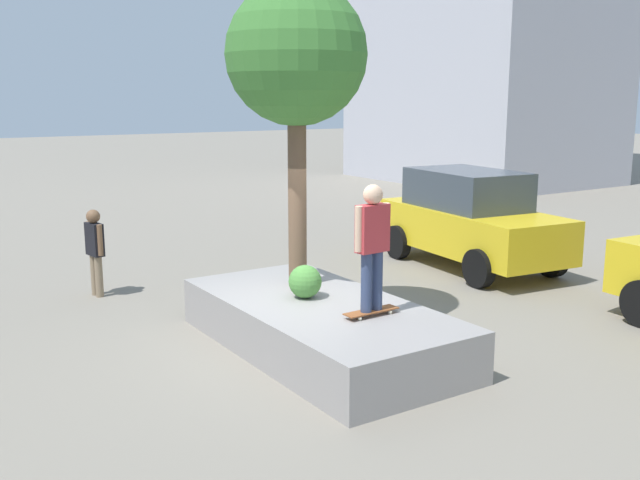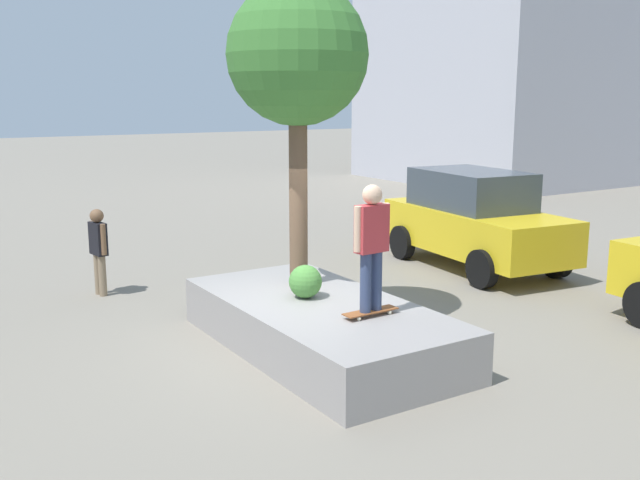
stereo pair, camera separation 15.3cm
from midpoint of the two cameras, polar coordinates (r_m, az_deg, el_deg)
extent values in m
plane|color=gray|center=(10.47, -2.80, -8.54)|extent=(120.00, 120.00, 0.00)
cube|color=gray|center=(10.29, -0.43, -6.83)|extent=(4.56, 2.21, 0.70)
cylinder|color=brown|center=(10.87, -2.22, 3.84)|extent=(0.28, 0.28, 2.89)
sphere|color=#3D7A33|center=(10.80, -2.31, 14.54)|extent=(2.09, 2.09, 2.09)
sphere|color=#4C8C3D|center=(10.36, -1.62, -3.32)|extent=(0.48, 0.48, 0.48)
cube|color=brown|center=(9.58, 3.63, -5.65)|extent=(0.23, 0.81, 0.02)
sphere|color=beige|center=(9.81, 4.51, -5.48)|extent=(0.06, 0.06, 0.06)
sphere|color=beige|center=(9.68, 5.14, -5.71)|extent=(0.06, 0.06, 0.06)
sphere|color=beige|center=(9.51, 2.10, -6.00)|extent=(0.06, 0.06, 0.06)
sphere|color=beige|center=(9.38, 2.71, -6.25)|extent=(0.06, 0.06, 0.06)
cylinder|color=navy|center=(9.41, 3.23, -3.39)|extent=(0.15, 0.15, 0.80)
cylinder|color=navy|center=(9.53, 4.10, -3.21)|extent=(0.15, 0.15, 0.80)
cube|color=#B23338|center=(9.32, 3.72, 0.93)|extent=(0.23, 0.46, 0.62)
cylinder|color=#D8AD8C|center=(9.16, 2.61, 0.87)|extent=(0.10, 0.10, 0.59)
cylinder|color=#D8AD8C|center=(9.47, 4.79, 1.19)|extent=(0.10, 0.10, 0.59)
sphere|color=#D8AD8C|center=(9.25, 3.75, 3.62)|extent=(0.26, 0.26, 0.26)
cube|color=gold|center=(15.41, 11.66, 0.82)|extent=(4.56, 2.32, 0.88)
cube|color=#38424C|center=(15.46, 11.28, 3.99)|extent=(2.62, 1.89, 0.79)
cylinder|color=black|center=(15.06, 17.65, -1.42)|extent=(0.77, 0.30, 0.75)
cylinder|color=black|center=(13.86, 12.16, -2.21)|extent=(0.77, 0.30, 0.75)
cylinder|color=black|center=(17.13, 11.14, 0.39)|extent=(0.77, 0.30, 0.75)
cylinder|color=black|center=(16.09, 5.93, -0.16)|extent=(0.77, 0.30, 0.75)
cylinder|color=#847056|center=(13.71, -17.75, -2.64)|extent=(0.14, 0.14, 0.75)
cylinder|color=#847056|center=(13.55, -17.44, -2.78)|extent=(0.14, 0.14, 0.75)
cube|color=black|center=(13.49, -17.77, 0.05)|extent=(0.45, 0.24, 0.59)
cylinder|color=brown|center=(13.69, -18.15, 0.25)|extent=(0.09, 0.09, 0.56)
cylinder|color=brown|center=(13.29, -17.37, -0.02)|extent=(0.09, 0.09, 0.56)
sphere|color=brown|center=(13.42, -17.87, 1.80)|extent=(0.24, 0.24, 0.24)
camera|label=1|loc=(0.08, -90.44, -0.09)|focal=40.33mm
camera|label=2|loc=(0.08, 89.56, 0.09)|focal=40.33mm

